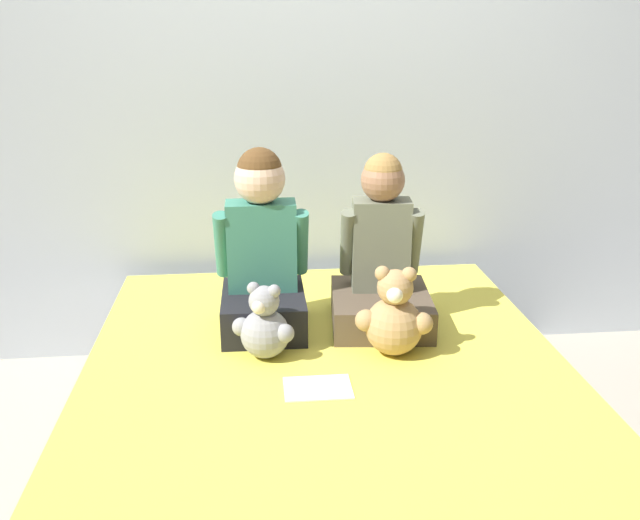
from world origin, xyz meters
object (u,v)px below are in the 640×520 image
object	(u,v)px
teddy_bear_held_by_left_child	(265,326)
child_on_left	(262,255)
sign_card	(318,388)
teddy_bear_held_by_right_child	(394,318)
bed	(329,430)
child_on_right	(381,264)

from	to	relation	value
teddy_bear_held_by_left_child	child_on_left	bearing A→B (deg)	114.44
sign_card	teddy_bear_held_by_right_child	bearing A→B (deg)	37.63
bed	child_on_right	bearing A→B (deg)	58.31
bed	sign_card	world-z (taller)	sign_card
teddy_bear_held_by_right_child	teddy_bear_held_by_left_child	bearing A→B (deg)	-169.27
child_on_left	teddy_bear_held_by_right_child	size ratio (longest dim) A/B	2.12
teddy_bear_held_by_left_child	teddy_bear_held_by_right_child	xyz separation A→B (m)	(0.44, -0.02, 0.02)
bed	teddy_bear_held_by_left_child	distance (m)	0.41
child_on_left	teddy_bear_held_by_left_child	size ratio (longest dim) A/B	2.52
child_on_right	teddy_bear_held_by_right_child	size ratio (longest dim) A/B	2.03
teddy_bear_held_by_left_child	teddy_bear_held_by_right_child	distance (m)	0.44
teddy_bear_held_by_left_child	bed	bearing A→B (deg)	-8.03
bed	teddy_bear_held_by_right_child	distance (m)	0.44
bed	teddy_bear_held_by_left_child	world-z (taller)	teddy_bear_held_by_left_child
sign_card	child_on_left	bearing A→B (deg)	107.71
teddy_bear_held_by_left_child	teddy_bear_held_by_right_child	world-z (taller)	teddy_bear_held_by_right_child
bed	child_on_left	size ratio (longest dim) A/B	2.96
sign_card	bed	bearing A→B (deg)	65.21
child_on_left	sign_card	xyz separation A→B (m)	(0.16, -0.49, -0.28)
sign_card	child_on_right	bearing A→B (deg)	59.71
bed	child_on_right	world-z (taller)	child_on_right
child_on_left	sign_card	bearing A→B (deg)	-71.91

